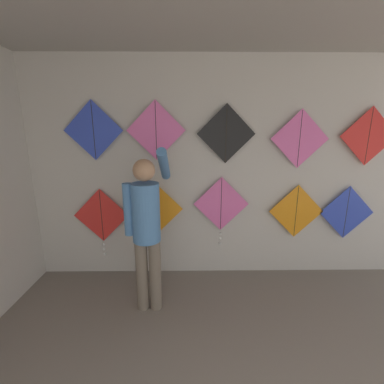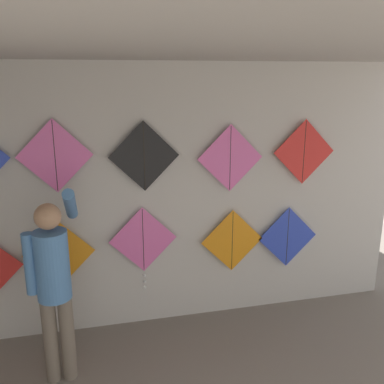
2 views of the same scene
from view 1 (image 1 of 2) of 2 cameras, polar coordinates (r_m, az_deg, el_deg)
name	(u,v)px [view 1 (image 1 of 2)]	position (r m, az deg, el deg)	size (l,w,h in m)	color
back_panel	(226,172)	(3.35, 7.58, 4.43)	(5.76, 0.06, 2.80)	beige
shopkeeper	(147,223)	(2.70, -10.06, -6.81)	(0.45, 0.62, 1.77)	#726656
kite_0	(102,218)	(3.56, -19.43, -5.39)	(0.71, 0.04, 0.92)	red
kite_1	(155,210)	(3.37, -8.14, -4.09)	(0.71, 0.04, 0.85)	orange
kite_2	(221,206)	(3.35, 6.47, -3.17)	(0.71, 0.04, 0.92)	pink
kite_3	(296,211)	(3.63, 22.13, -4.02)	(0.71, 0.01, 0.71)	orange
kite_4	(346,213)	(3.94, 31.10, -3.93)	(0.71, 0.01, 0.71)	blue
kite_5	(93,130)	(3.38, -21.06, 12.66)	(0.71, 0.01, 0.71)	blue
kite_6	(156,130)	(3.20, -8.01, 13.39)	(0.71, 0.01, 0.71)	pink
kite_7	(226,134)	(3.21, 7.59, 12.70)	(0.71, 0.01, 0.71)	black
kite_8	(300,139)	(3.46, 22.83, 10.82)	(0.71, 0.01, 0.71)	pink
kite_9	(369,136)	(3.87, 34.63, 10.15)	(0.71, 0.01, 0.71)	red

